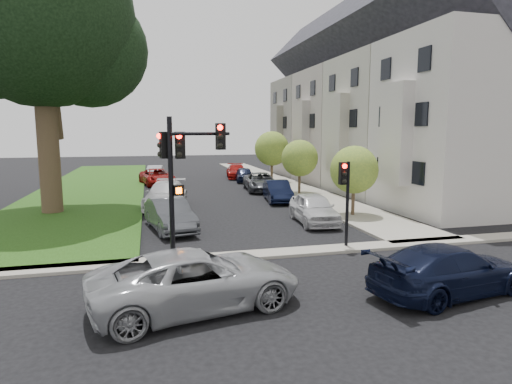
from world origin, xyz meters
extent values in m
plane|color=black|center=(0.00, 0.00, 0.00)|extent=(140.00, 140.00, 0.00)
cube|color=#1F4210|center=(-9.00, 24.00, 0.06)|extent=(8.00, 44.00, 0.12)
cube|color=gray|center=(6.75, 24.00, 0.06)|extent=(3.50, 44.00, 0.12)
cube|color=gray|center=(0.00, 2.00, 0.06)|extent=(60.00, 1.00, 0.12)
cube|color=beige|center=(12.50, 8.00, 5.00)|extent=(7.00, 7.40, 10.00)
cube|color=beige|center=(8.65, 8.00, 4.50)|extent=(0.70, 2.20, 5.50)
cube|color=black|center=(8.95, 8.00, 5.50)|extent=(0.08, 3.60, 6.00)
cube|color=gray|center=(12.50, 15.50, 5.00)|extent=(7.00, 7.40, 10.00)
cube|color=black|center=(12.50, 15.50, 12.47)|extent=(7.00, 7.55, 7.00)
cube|color=gray|center=(8.65, 15.50, 4.50)|extent=(0.70, 2.20, 5.50)
cube|color=black|center=(8.95, 15.50, 5.50)|extent=(0.08, 3.60, 6.00)
cube|color=#A0A0A0|center=(12.50, 23.00, 5.00)|extent=(7.00, 7.40, 10.00)
cube|color=black|center=(12.50, 23.00, 12.47)|extent=(7.00, 7.55, 7.00)
cube|color=#A0A0A0|center=(8.65, 23.00, 4.50)|extent=(0.70, 2.20, 5.50)
cube|color=black|center=(8.95, 23.00, 5.50)|extent=(0.08, 3.60, 6.00)
cube|color=gray|center=(12.50, 30.50, 5.00)|extent=(7.00, 7.40, 10.00)
cube|color=black|center=(12.50, 30.50, 12.47)|extent=(7.00, 7.55, 7.00)
cube|color=gray|center=(8.65, 30.50, 4.50)|extent=(0.70, 2.20, 5.50)
cube|color=black|center=(8.95, 30.50, 5.50)|extent=(0.08, 3.60, 6.00)
cylinder|color=brown|center=(-9.92, 12.87, 4.14)|extent=(1.14, 1.14, 8.27)
sphere|color=black|center=(-9.92, 12.87, 10.86)|extent=(9.93, 9.93, 9.93)
sphere|color=black|center=(-7.65, 13.91, 9.31)|extent=(6.62, 6.62, 6.62)
cylinder|color=brown|center=(6.20, 7.95, 0.93)|extent=(0.19, 0.19, 1.85)
sphere|color=#567E30|center=(6.20, 7.95, 2.59)|extent=(2.59, 2.59, 2.59)
cylinder|color=brown|center=(6.20, 16.54, 0.96)|extent=(0.19, 0.19, 1.92)
sphere|color=#567E30|center=(6.20, 16.54, 2.69)|extent=(2.69, 2.69, 2.69)
cylinder|color=brown|center=(6.20, 23.87, 1.10)|extent=(0.22, 0.22, 2.21)
sphere|color=#567E30|center=(6.20, 23.87, 3.09)|extent=(3.09, 3.09, 3.09)
cylinder|color=black|center=(-3.80, 2.20, 2.58)|extent=(0.22, 0.22, 5.16)
cylinder|color=black|center=(-2.71, 2.20, 4.57)|extent=(2.14, 0.67, 0.12)
cube|color=black|center=(-3.45, 2.20, 4.17)|extent=(0.35, 0.33, 0.94)
cube|color=black|center=(-2.01, 2.20, 4.47)|extent=(0.35, 0.33, 0.94)
cube|color=black|center=(-4.00, 2.45, 4.17)|extent=(0.33, 0.35, 0.94)
sphere|color=#FF0C05|center=(-3.45, 2.05, 4.49)|extent=(0.20, 0.20, 0.20)
sphere|color=black|center=(-3.45, 2.05, 3.85)|extent=(0.20, 0.20, 0.20)
cube|color=black|center=(-3.55, 2.20, 2.58)|extent=(0.40, 0.33, 0.38)
cube|color=#FF5905|center=(-3.55, 2.06, 2.58)|extent=(0.22, 0.03, 0.22)
cylinder|color=black|center=(3.02, 2.20, 1.74)|extent=(0.13, 0.13, 3.49)
cube|color=black|center=(2.79, 2.20, 3.03)|extent=(0.28, 0.24, 0.87)
sphere|color=#FF0C05|center=(2.79, 2.06, 3.32)|extent=(0.18, 0.18, 0.18)
imported|color=#999BA0|center=(-3.41, -2.16, 0.78)|extent=(5.99, 3.66, 1.55)
imported|color=black|center=(3.71, -2.96, 0.72)|extent=(5.28, 2.91, 1.45)
imported|color=silver|center=(3.53, 6.98, 0.76)|extent=(2.19, 4.61, 1.52)
imported|color=black|center=(3.70, 13.83, 0.70)|extent=(2.07, 4.43, 1.41)
imported|color=#3F4247|center=(3.92, 19.02, 0.71)|extent=(2.80, 5.27, 1.41)
imported|color=black|center=(3.97, 25.23, 0.66)|extent=(2.12, 4.08, 1.33)
imported|color=maroon|center=(3.90, 28.44, 0.68)|extent=(2.52, 4.91, 1.36)
imported|color=#3F4247|center=(-3.66, 7.08, 0.75)|extent=(2.43, 4.79, 1.51)
imported|color=silver|center=(-3.59, 13.38, 0.79)|extent=(3.18, 5.75, 1.58)
imported|color=maroon|center=(-3.89, 24.68, 0.71)|extent=(3.34, 5.48, 1.42)
imported|color=silver|center=(-4.00, 29.57, 0.65)|extent=(1.94, 4.11, 1.30)
camera|label=1|loc=(-4.54, -13.06, 4.67)|focal=30.00mm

